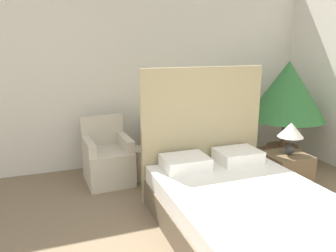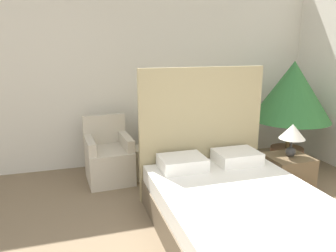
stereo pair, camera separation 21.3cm
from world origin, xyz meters
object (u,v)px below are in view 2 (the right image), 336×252
at_px(armchair_near_window_left, 109,160).
at_px(side_table, 140,163).
at_px(bed, 237,207).
at_px(potted_palm, 292,95).
at_px(table_lamp, 292,133).
at_px(nightstand, 287,174).
at_px(armchair_near_window_right, 169,154).

height_order(armchair_near_window_left, side_table, armchair_near_window_left).
distance_m(bed, potted_palm, 2.35).
distance_m(bed, side_table, 1.75).
bearing_deg(bed, potted_palm, 41.83).
height_order(bed, table_lamp, bed).
bearing_deg(side_table, bed, -69.67).
xyz_separation_m(potted_palm, table_lamp, (-0.58, -0.82, -0.33)).
relative_size(armchair_near_window_left, potted_palm, 0.54).
relative_size(armchair_near_window_left, nightstand, 1.67).
distance_m(table_lamp, side_table, 2.02).
xyz_separation_m(armchair_near_window_left, side_table, (0.43, -0.06, -0.07)).
bearing_deg(armchair_near_window_right, table_lamp, -33.47).
bearing_deg(bed, armchair_near_window_left, 121.32).
xyz_separation_m(bed, nightstand, (1.05, 0.66, -0.05)).
xyz_separation_m(armchair_near_window_left, table_lamp, (2.11, -1.04, 0.49)).
height_order(armchair_near_window_right, side_table, armchair_near_window_right).
height_order(bed, armchair_near_window_left, bed).
distance_m(armchair_near_window_left, nightstand, 2.33).
bearing_deg(armchair_near_window_right, nightstand, -33.68).
xyz_separation_m(armchair_near_window_right, side_table, (-0.43, -0.06, -0.07)).
distance_m(armchair_near_window_right, potted_palm, 2.02).
bearing_deg(armchair_near_window_right, potted_palm, -0.68).
bearing_deg(potted_palm, nightstand, -126.18).
xyz_separation_m(armchair_near_window_left, armchair_near_window_right, (0.85, -0.00, 0.00)).
relative_size(nightstand, side_table, 1.18).
height_order(table_lamp, side_table, table_lamp).
height_order(bed, armchair_near_window_right, bed).
xyz_separation_m(armchair_near_window_left, potted_palm, (2.68, -0.22, 0.81)).
bearing_deg(armchair_near_window_right, armchair_near_window_left, -173.74).
xyz_separation_m(armchair_near_window_left, nightstand, (2.09, -1.04, -0.05)).
bearing_deg(potted_palm, armchair_near_window_right, 173.05).
bearing_deg(armchair_near_window_left, table_lamp, -29.47).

